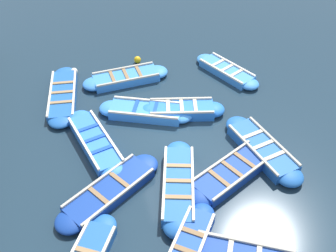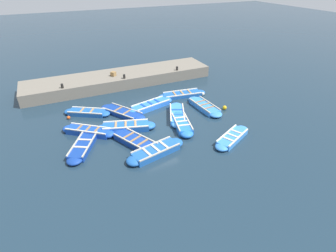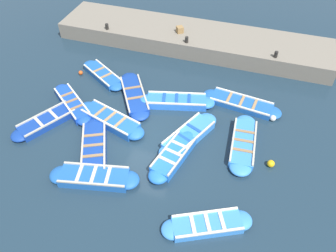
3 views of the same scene
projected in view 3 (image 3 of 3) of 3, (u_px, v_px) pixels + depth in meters
The scene contains 22 objects.
ground_plane at pixel (145, 139), 15.02m from camera, with size 120.00×120.00×0.00m, color #1C303F.
boat_broadside at pixel (177, 101), 16.58m from camera, with size 1.78×3.96×0.45m.
boat_stern_in at pixel (241, 104), 16.53m from camera, with size 1.46×4.15×0.36m.
boat_tucked at pixel (174, 155), 14.08m from camera, with size 3.43×1.61×0.46m.
boat_end_of_row at pixel (94, 177), 13.29m from camera, with size 1.68×3.83×0.44m.
boat_drifting at pixel (103, 75), 18.20m from camera, with size 2.48×3.33×0.38m.
boat_outer_left at pixel (47, 121), 15.63m from camera, with size 3.56×2.51×0.40m.
boat_alongside at pixel (110, 120), 15.62m from camera, with size 1.99×3.97×0.46m.
boat_far_corner at pixel (72, 104), 16.46m from camera, with size 2.76×3.25×0.45m.
boat_bow_out at pixel (134, 95), 16.99m from camera, with size 3.84×2.88×0.38m.
boat_near_quay at pixel (94, 148), 14.41m from camera, with size 3.85×2.49×0.42m.
boat_outer_right at pixel (189, 136), 14.93m from camera, with size 3.70×2.32×0.43m.
boat_centre at pixel (207, 225), 11.85m from camera, with size 2.21×3.39×0.38m.
boat_mid_row at pixel (243, 143), 14.61m from camera, with size 3.76×1.19×0.40m.
quay_wall at pixel (192, 38), 20.32m from camera, with size 3.41×16.65×0.98m.
bollard_north at pixel (107, 27), 20.01m from camera, with size 0.20×0.20×0.35m, color black.
bollard_mid_north at pixel (187, 40), 18.94m from camera, with size 0.20×0.20×0.35m, color black.
bollard_mid_south at pixel (276, 54), 17.86m from camera, with size 0.20×0.20×0.35m, color black.
wooden_crate at pixel (180, 30), 19.73m from camera, with size 0.37×0.37×0.37m, color olive.
buoy_orange_near at pixel (271, 164), 13.83m from camera, with size 0.32×0.32×0.32m, color #EAB214.
buoy_yellow_far at pixel (81, 73), 18.42m from camera, with size 0.24×0.24×0.24m, color #E05119.
buoy_white_drifting at pixel (273, 118), 15.79m from camera, with size 0.30×0.30×0.30m, color silver.
Camera 3 is at (9.33, 4.08, 11.11)m, focal length 35.00 mm.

